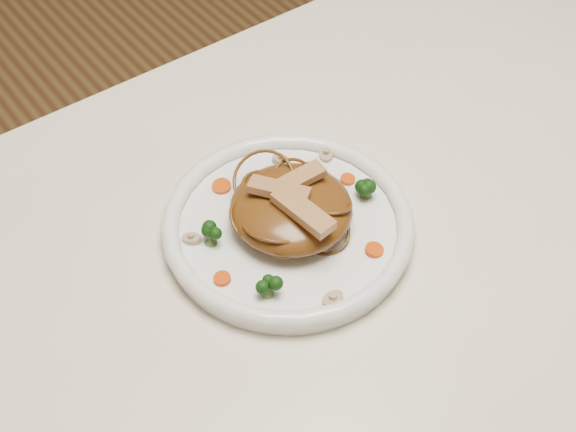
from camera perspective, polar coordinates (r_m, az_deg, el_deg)
table at (r=0.97m, az=5.03°, el=-5.18°), size 1.20×0.80×0.75m
plate at (r=0.88m, az=0.00°, el=-0.95°), size 0.36×0.36×0.02m
noodle_mound at (r=0.86m, az=0.23°, el=0.56°), size 0.17×0.17×0.04m
chicken_a at (r=0.85m, az=0.68°, el=2.64°), size 0.07×0.02×0.01m
chicken_b at (r=0.84m, az=-0.65°, el=1.89°), size 0.06×0.07×0.01m
chicken_c at (r=0.82m, az=1.09°, el=0.35°), size 0.03×0.08×0.01m
broccoli_0 at (r=0.91m, az=1.61°, el=3.11°), size 0.03×0.03×0.03m
broccoli_1 at (r=0.85m, az=-5.65°, el=-1.37°), size 0.02×0.02×0.03m
broccoli_2 at (r=0.80m, az=-1.50°, el=-5.09°), size 0.03×0.03×0.03m
broccoli_3 at (r=0.89m, az=5.70°, el=2.22°), size 0.03×0.03×0.03m
carrot_0 at (r=0.93m, az=-0.70°, el=3.18°), size 0.03×0.03×0.00m
carrot_1 at (r=0.83m, az=-4.78°, el=-4.53°), size 0.02×0.02×0.00m
carrot_2 at (r=0.92m, az=4.34°, el=2.66°), size 0.02×0.02×0.00m
carrot_3 at (r=0.91m, az=-4.82°, el=2.15°), size 0.02×0.02×0.00m
carrot_4 at (r=0.85m, az=6.25°, el=-2.45°), size 0.03×0.03×0.00m
mushroom_0 at (r=0.81m, az=3.26°, el=-6.03°), size 0.03×0.03×0.01m
mushroom_1 at (r=0.95m, az=2.78°, el=4.47°), size 0.03×0.03×0.01m
mushroom_2 at (r=0.86m, az=-6.97°, el=-1.64°), size 0.03×0.03×0.01m
mushroom_3 at (r=0.94m, az=-0.52°, el=4.07°), size 0.03×0.03×0.01m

